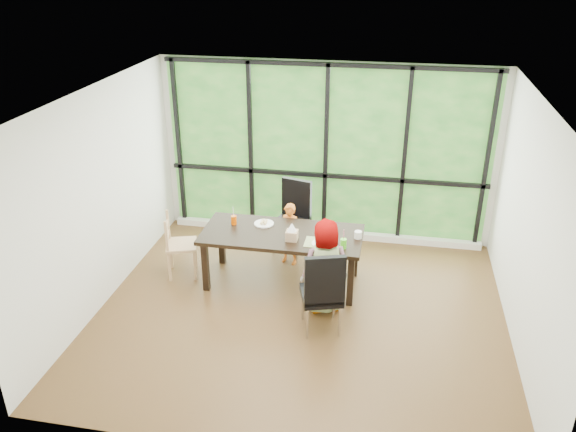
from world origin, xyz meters
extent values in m
plane|color=black|center=(0.00, 0.00, 0.00)|extent=(5.00, 5.00, 0.00)
plane|color=silver|center=(0.00, 2.25, 1.35)|extent=(5.00, 0.00, 5.00)
cube|color=#1E501E|center=(0.00, 2.23, 1.35)|extent=(4.80, 0.02, 2.65)
cube|color=silver|center=(0.00, 2.15, 0.05)|extent=(4.80, 0.12, 0.10)
cube|color=black|center=(-0.36, 0.67, 0.38)|extent=(2.14, 1.05, 0.75)
cube|color=black|center=(-0.41, 1.56, 0.54)|extent=(0.57, 0.57, 1.08)
cube|color=black|center=(0.29, -0.26, 0.54)|extent=(0.57, 0.57, 1.08)
cube|color=tan|center=(-1.76, 0.64, 0.45)|extent=(0.51, 0.52, 0.90)
imported|color=orange|center=(-0.36, 1.23, 0.46)|extent=(0.38, 0.31, 0.91)
imported|color=gray|center=(0.26, 0.15, 0.61)|extent=(0.70, 0.58, 1.23)
cube|color=tan|center=(0.17, 0.49, 0.75)|extent=(0.40, 0.29, 0.01)
cylinder|color=white|center=(-0.65, 0.88, 0.76)|extent=(0.27, 0.27, 0.02)
cylinder|color=white|center=(0.20, 0.46, 0.76)|extent=(0.27, 0.27, 0.02)
cylinder|color=#DE4F00|center=(-1.05, 0.81, 0.81)|extent=(0.08, 0.08, 0.12)
cylinder|color=#53DE23|center=(0.46, 0.41, 0.81)|extent=(0.08, 0.08, 0.12)
cylinder|color=white|center=(0.62, 0.71, 0.80)|extent=(0.10, 0.10, 0.10)
cube|color=tan|center=(-0.20, 0.50, 0.81)|extent=(0.15, 0.15, 0.13)
cylinder|color=white|center=(-1.05, 0.81, 0.91)|extent=(0.01, 0.04, 0.20)
cylinder|color=pink|center=(0.46, 0.41, 0.91)|extent=(0.01, 0.04, 0.20)
cone|color=white|center=(-0.20, 0.50, 0.93)|extent=(0.12, 0.12, 0.11)
camera|label=1|loc=(0.96, -5.91, 4.16)|focal=35.97mm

